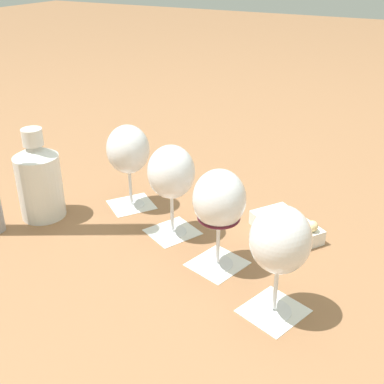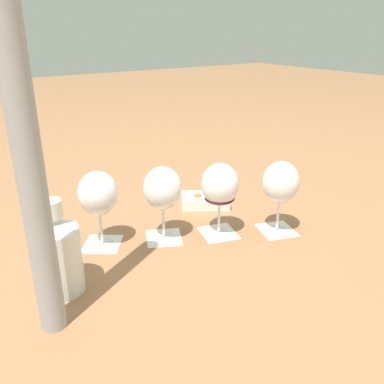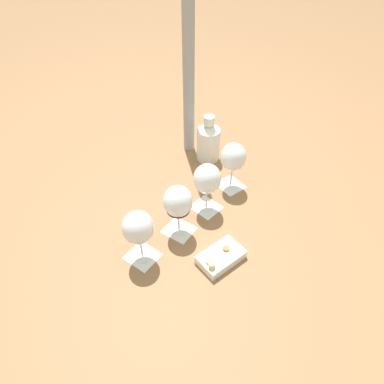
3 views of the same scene
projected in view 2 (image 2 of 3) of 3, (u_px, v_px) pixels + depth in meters
name	position (u px, v px, depth m)	size (l,w,h in m)	color
ground_plane	(193.00, 236.00, 1.11)	(8.00, 8.00, 0.00)	#936642
tasting_card_0	(103.00, 244.00, 1.07)	(0.13, 0.14, 0.00)	white
tasting_card_1	(164.00, 237.00, 1.10)	(0.13, 0.13, 0.00)	white
tasting_card_2	(219.00, 233.00, 1.12)	(0.12, 0.12, 0.00)	white
tasting_card_3	(277.00, 230.00, 1.14)	(0.12, 0.13, 0.00)	white
wine_glass_0	(98.00, 196.00, 1.02)	(0.10, 0.10, 0.20)	white
wine_glass_1	(163.00, 191.00, 1.05)	(0.10, 0.10, 0.20)	white
wine_glass_2	(220.00, 187.00, 1.07)	(0.10, 0.10, 0.20)	white
wine_glass_3	(281.00, 185.00, 1.09)	(0.10, 0.10, 0.20)	white
ceramic_vase	(57.00, 253.00, 0.85)	(0.10, 0.10, 0.21)	white
snack_dish	(206.00, 200.00, 1.29)	(0.18, 0.16, 0.06)	white
umbrella_pole	(21.00, 118.00, 0.63)	(0.05, 0.05, 0.80)	#99999E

